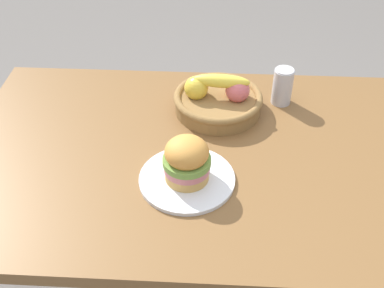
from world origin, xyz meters
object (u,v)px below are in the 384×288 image
object	(u,v)px
sandwich	(187,160)
fruit_basket	(218,99)
plate	(187,179)
soda_can	(283,86)

from	to	relation	value
sandwich	fruit_basket	world-z (taller)	sandwich
plate	soda_can	bearing A→B (deg)	53.78
sandwich	soda_can	bearing A→B (deg)	53.78
soda_can	fruit_basket	distance (m)	0.22
plate	soda_can	xyz separation A→B (m)	(0.29, 0.40, 0.06)
plate	fruit_basket	distance (m)	0.35
plate	soda_can	size ratio (longest dim) A/B	2.10
plate	soda_can	distance (m)	0.50
plate	fruit_basket	bearing A→B (deg)	76.83
sandwich	soda_can	xyz separation A→B (m)	(0.29, 0.40, -0.01)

